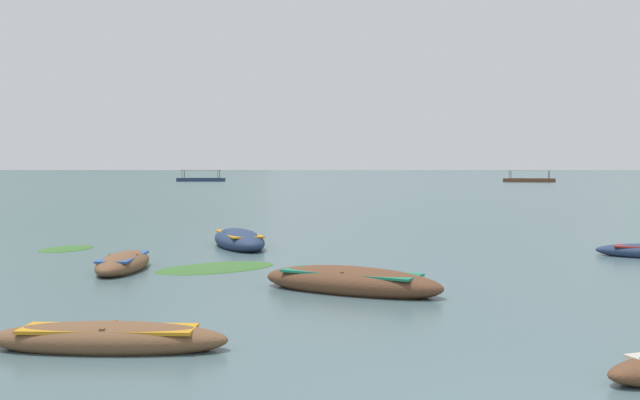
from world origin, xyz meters
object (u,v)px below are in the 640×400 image
object	(u,v)px
rowboat_3	(351,282)
rowboat_2	(239,240)
rowboat_4	(123,263)
ferry_2	(201,179)
rowboat_1	(109,339)
ferry_0	(529,180)

from	to	relation	value
rowboat_3	rowboat_2	bearing A→B (deg)	112.36
rowboat_2	rowboat_3	distance (m)	9.86
rowboat_4	ferry_2	world-z (taller)	ferry_2
rowboat_1	ferry_2	world-z (taller)	ferry_2
rowboat_2	ferry_2	world-z (taller)	ferry_2
ferry_2	ferry_0	bearing A→B (deg)	-4.40
rowboat_4	ferry_0	world-z (taller)	ferry_0
ferry_0	ferry_2	world-z (taller)	same
rowboat_2	rowboat_3	size ratio (longest dim) A/B	1.07
ferry_0	ferry_2	xyz separation A→B (m)	(-65.27, 5.02, 0.00)
rowboat_2	rowboat_4	xyz separation A→B (m)	(-2.31, -5.84, -0.05)
rowboat_4	ferry_2	size ratio (longest dim) A/B	0.36
rowboat_4	ferry_0	xyz separation A→B (m)	(42.74, 124.24, 0.26)
ferry_0	ferry_2	distance (m)	65.46
rowboat_3	ferry_2	size ratio (longest dim) A/B	0.46
rowboat_2	rowboat_1	bearing A→B (deg)	-89.91
rowboat_3	rowboat_1	bearing A→B (deg)	-125.32
rowboat_1	rowboat_4	bearing A→B (deg)	105.23
ferry_2	rowboat_1	bearing A→B (deg)	-79.78
rowboat_1	rowboat_3	distance (m)	6.45
rowboat_4	ferry_2	distance (m)	131.21
rowboat_2	rowboat_4	size ratio (longest dim) A/B	1.35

